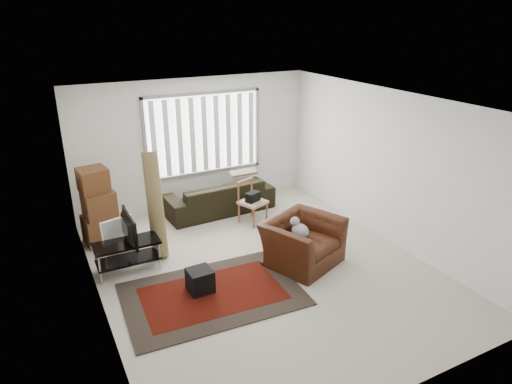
% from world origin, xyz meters
% --- Properties ---
extents(room, '(6.00, 6.02, 2.71)m').
position_xyz_m(room, '(0.03, 0.51, 1.76)').
color(room, beige).
rests_on(room, ground).
extents(persian_rug, '(2.65, 1.84, 0.02)m').
position_xyz_m(persian_rug, '(-1.01, -0.33, 0.01)').
color(persian_rug, black).
rests_on(persian_rug, ground).
extents(tv_stand, '(1.02, 0.46, 0.51)m').
position_xyz_m(tv_stand, '(-1.95, 0.92, 0.37)').
color(tv_stand, black).
rests_on(tv_stand, ground).
extents(tv, '(0.11, 0.83, 0.48)m').
position_xyz_m(tv, '(-1.95, 0.92, 0.75)').
color(tv, black).
rests_on(tv, tv_stand).
extents(subwoofer, '(0.36, 0.36, 0.35)m').
position_xyz_m(subwoofer, '(-1.14, -0.16, 0.20)').
color(subwoofer, black).
rests_on(subwoofer, persian_rug).
extents(moving_boxes, '(0.64, 0.59, 1.40)m').
position_xyz_m(moving_boxes, '(-2.15, 2.15, 0.65)').
color(moving_boxes, brown).
rests_on(moving_boxes, ground).
extents(white_flatpack, '(0.58, 0.30, 0.72)m').
position_xyz_m(white_flatpack, '(-1.96, 1.41, 0.36)').
color(white_flatpack, silver).
rests_on(white_flatpack, ground).
extents(rolled_rug, '(0.37, 0.77, 1.77)m').
position_xyz_m(rolled_rug, '(-1.34, 1.32, 0.89)').
color(rolled_rug, brown).
rests_on(rolled_rug, ground).
extents(sofa, '(2.28, 1.06, 0.86)m').
position_xyz_m(sofa, '(0.28, 2.45, 0.43)').
color(sofa, black).
rests_on(sofa, ground).
extents(side_chair, '(0.59, 0.59, 0.85)m').
position_xyz_m(side_chair, '(0.65, 1.65, 0.47)').
color(side_chair, '#A18369').
rests_on(side_chair, ground).
extents(armchair, '(1.47, 1.39, 0.87)m').
position_xyz_m(armchair, '(0.67, -0.13, 0.44)').
color(armchair, '#3C1A0C').
rests_on(armchair, ground).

